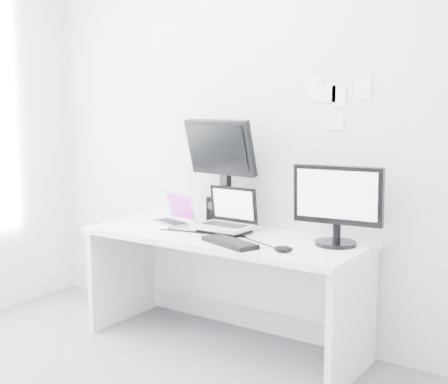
# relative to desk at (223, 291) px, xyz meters

# --- Properties ---
(back_wall) EXTENTS (3.60, 0.00, 3.60)m
(back_wall) POSITION_rel_desk_xyz_m (0.00, 0.35, 0.99)
(back_wall) COLOR silver
(back_wall) RESTS_ON ground
(desk) EXTENTS (1.80, 0.70, 0.73)m
(desk) POSITION_rel_desk_xyz_m (0.00, 0.00, 0.00)
(desk) COLOR white
(desk) RESTS_ON ground
(macbook) EXTENTS (0.36, 0.31, 0.23)m
(macbook) POSITION_rel_desk_xyz_m (-0.47, 0.05, 0.48)
(macbook) COLOR #B2B2B6
(macbook) RESTS_ON desk
(speaker) EXTENTS (0.11, 0.11, 0.18)m
(speaker) POSITION_rel_desk_xyz_m (-0.25, 0.27, 0.46)
(speaker) COLOR black
(speaker) RESTS_ON desk
(dell_laptop) EXTENTS (0.36, 0.28, 0.29)m
(dell_laptop) POSITION_rel_desk_xyz_m (-0.02, 0.04, 0.51)
(dell_laptop) COLOR #B2B5BA
(dell_laptop) RESTS_ON desk
(rear_monitor) EXTENTS (0.56, 0.26, 0.73)m
(rear_monitor) POSITION_rel_desk_xyz_m (-0.14, 0.20, 0.73)
(rear_monitor) COLOR black
(rear_monitor) RESTS_ON desk
(samsung_monitor) EXTENTS (0.54, 0.29, 0.48)m
(samsung_monitor) POSITION_rel_desk_xyz_m (0.71, 0.11, 0.60)
(samsung_monitor) COLOR black
(samsung_monitor) RESTS_ON desk
(keyboard) EXTENTS (0.41, 0.26, 0.03)m
(keyboard) POSITION_rel_desk_xyz_m (0.20, -0.22, 0.38)
(keyboard) COLOR black
(keyboard) RESTS_ON desk
(mouse) EXTENTS (0.12, 0.10, 0.04)m
(mouse) POSITION_rel_desk_xyz_m (0.54, -0.20, 0.38)
(mouse) COLOR black
(mouse) RESTS_ON desk
(wall_note_0) EXTENTS (0.10, 0.00, 0.14)m
(wall_note_0) POSITION_rel_desk_xyz_m (0.45, 0.34, 1.26)
(wall_note_0) COLOR white
(wall_note_0) RESTS_ON back_wall
(wall_note_1) EXTENTS (0.09, 0.00, 0.13)m
(wall_note_1) POSITION_rel_desk_xyz_m (0.60, 0.34, 1.22)
(wall_note_1) COLOR white
(wall_note_1) RESTS_ON back_wall
(wall_note_2) EXTENTS (0.10, 0.00, 0.14)m
(wall_note_2) POSITION_rel_desk_xyz_m (0.75, 0.34, 1.26)
(wall_note_2) COLOR white
(wall_note_2) RESTS_ON back_wall
(wall_note_3) EXTENTS (0.11, 0.00, 0.08)m
(wall_note_3) POSITION_rel_desk_xyz_m (0.58, 0.34, 1.05)
(wall_note_3) COLOR white
(wall_note_3) RESTS_ON back_wall
(wall_note_4) EXTENTS (0.08, 0.00, 0.11)m
(wall_note_4) POSITION_rel_desk_xyz_m (0.54, 0.34, 1.23)
(wall_note_4) COLOR white
(wall_note_4) RESTS_ON back_wall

